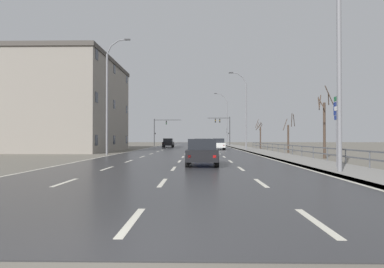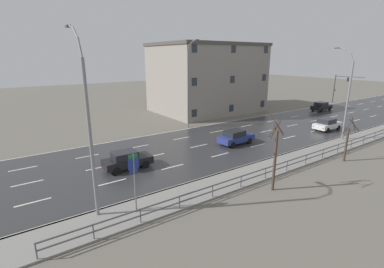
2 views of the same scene
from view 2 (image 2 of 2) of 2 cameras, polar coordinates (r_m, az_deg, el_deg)
name	(u,v)px [view 2 (image 2 of 2)]	position (r m, az deg, el deg)	size (l,w,h in m)	color
ground_plane	(325,119)	(48.44, 25.43, 2.81)	(160.00, 160.00, 0.12)	#666056
road_asphalt_strip	(362,110)	(59.03, 31.34, 4.16)	(14.00, 120.00, 0.03)	#303033
guardrail	(297,161)	(25.74, 20.54, -5.11)	(0.07, 39.80, 1.00)	#515459
street_lamp_foreground	(89,129)	(16.71, -20.28, 0.91)	(2.75, 0.24, 11.09)	slate
street_lamp_midground	(347,96)	(35.95, 28.98, 6.77)	(2.36, 0.24, 10.33)	slate
street_lamp_left_bank	(188,86)	(37.23, -0.73, 9.71)	(2.36, 0.24, 11.36)	slate
highway_sign	(134,175)	(17.42, -11.65, -8.21)	(0.09, 0.68, 3.79)	slate
traffic_signal_left	(340,84)	(65.11, 27.88, 8.89)	(5.72, 0.36, 5.70)	#38383A
car_mid_centre	(236,137)	(31.07, 8.86, -0.62)	(1.92, 4.14, 1.57)	navy
car_far_left	(321,106)	(54.84, 24.81, 5.13)	(1.87, 4.12, 1.57)	black
car_near_left	(327,124)	(40.60, 25.78, 1.82)	(1.87, 4.12, 1.57)	silver
car_distant	(127,160)	(24.71, -13.09, -5.11)	(1.92, 4.14, 1.57)	black
brick_building	(207,78)	(49.56, 2.98, 11.34)	(13.30, 17.19, 11.48)	gray
bare_tree_near	(275,156)	(20.52, 16.51, -4.35)	(1.22, 1.25, 5.73)	#423328
bare_tree_mid	(347,142)	(29.05, 28.99, -1.42)	(1.41, 1.48, 4.35)	#423328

